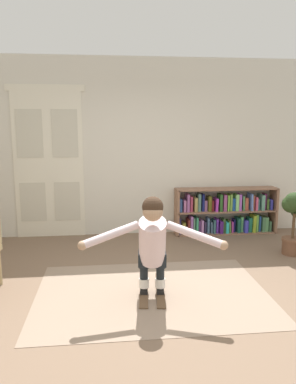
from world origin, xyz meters
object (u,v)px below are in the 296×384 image
bookshelf (225,213)px  potted_plant (293,218)px  skis_pair (152,290)px  person_skier (152,240)px

bookshelf → potted_plant: bearing=-61.3°
potted_plant → skis_pair: potted_plant is taller
potted_plant → person_skier: (-2.16, -1.22, 0.14)m
person_skier → skis_pair: bearing=83.9°
person_skier → bookshelf: bearing=56.9°
bookshelf → person_skier: size_ratio=1.21×
potted_plant → skis_pair: 2.42m
potted_plant → person_skier: 2.48m
skis_pair → person_skier: size_ratio=0.55×
bookshelf → potted_plant: potted_plant is taller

